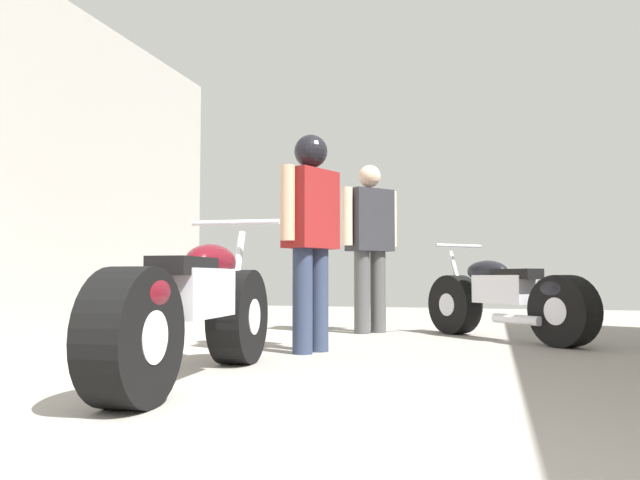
{
  "coord_description": "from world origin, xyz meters",
  "views": [
    {
      "loc": [
        0.73,
        -0.7,
        0.57
      ],
      "look_at": [
        -0.42,
        3.38,
        0.82
      ],
      "focal_mm": 34.46,
      "sensor_mm": 36.0,
      "label": 1
    }
  ],
  "objects_px": {
    "motorcycle_maroon_cruiser": "(193,310)",
    "mechanic_in_blue": "(370,237)",
    "motorcycle_black_naked": "(506,299)",
    "mechanic_with_helmet": "(311,221)"
  },
  "relations": [
    {
      "from": "mechanic_in_blue",
      "to": "mechanic_with_helmet",
      "type": "relative_size",
      "value": 1.04
    },
    {
      "from": "motorcycle_maroon_cruiser",
      "to": "mechanic_in_blue",
      "type": "bearing_deg",
      "value": 83.39
    },
    {
      "from": "motorcycle_black_naked",
      "to": "motorcycle_maroon_cruiser",
      "type": "bearing_deg",
      "value": -121.38
    },
    {
      "from": "motorcycle_black_naked",
      "to": "mechanic_in_blue",
      "type": "distance_m",
      "value": 1.5
    },
    {
      "from": "motorcycle_black_naked",
      "to": "mechanic_with_helmet",
      "type": "height_order",
      "value": "mechanic_with_helmet"
    },
    {
      "from": "motorcycle_black_naked",
      "to": "mechanic_in_blue",
      "type": "xyz_separation_m",
      "value": [
        -1.32,
        0.38,
        0.6
      ]
    },
    {
      "from": "motorcycle_maroon_cruiser",
      "to": "motorcycle_black_naked",
      "type": "distance_m",
      "value": 3.23
    },
    {
      "from": "mechanic_with_helmet",
      "to": "motorcycle_maroon_cruiser",
      "type": "bearing_deg",
      "value": -99.59
    },
    {
      "from": "motorcycle_maroon_cruiser",
      "to": "motorcycle_black_naked",
      "type": "relative_size",
      "value": 1.34
    },
    {
      "from": "motorcycle_maroon_cruiser",
      "to": "mechanic_in_blue",
      "type": "relative_size",
      "value": 1.18
    }
  ]
}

